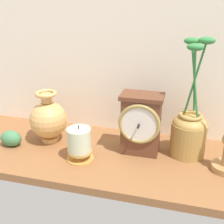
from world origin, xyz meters
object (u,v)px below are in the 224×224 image
(mantel_clock, at_px, (141,124))
(brass_vase_bulbous, at_px, (48,119))
(brass_vase_jar, at_px, (189,130))
(pillar_candle_front, at_px, (79,144))

(mantel_clock, height_order, brass_vase_bulbous, mantel_clock)
(brass_vase_jar, relative_size, pillar_candle_front, 3.22)
(pillar_candle_front, bearing_deg, mantel_clock, 27.45)
(brass_vase_bulbous, bearing_deg, mantel_clock, 0.99)
(mantel_clock, distance_m, pillar_candle_front, 0.19)
(mantel_clock, relative_size, brass_vase_bulbous, 1.08)
(brass_vase_bulbous, xyz_separation_m, brass_vase_jar, (0.45, 0.03, 0.00))
(brass_vase_jar, distance_m, pillar_candle_front, 0.33)
(brass_vase_jar, bearing_deg, brass_vase_bulbous, -176.24)
(brass_vase_bulbous, height_order, brass_vase_jar, brass_vase_jar)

